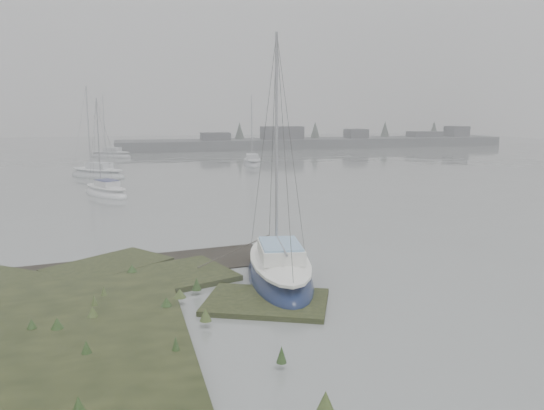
{
  "coord_description": "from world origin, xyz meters",
  "views": [
    {
      "loc": [
        -3.44,
        -14.7,
        5.58
      ],
      "look_at": [
        2.45,
        5.66,
        1.8
      ],
      "focal_mm": 35.0,
      "sensor_mm": 36.0,
      "label": 1
    }
  ],
  "objects": [
    {
      "name": "sailboat_far_b",
      "position": [
        9.79,
        38.38,
        0.24
      ],
      "size": [
        2.75,
        5.68,
        7.68
      ],
      "rotation": [
        0.0,
        0.0,
        -0.18
      ],
      "color": "#A9AEB3",
      "rests_on": "ground"
    },
    {
      "name": "sailboat_white",
      "position": [
        -4.38,
        21.86,
        0.21
      ],
      "size": [
        3.76,
        5.08,
        6.93
      ],
      "rotation": [
        0.0,
        0.0,
        0.5
      ],
      "color": "white",
      "rests_on": "ground"
    },
    {
      "name": "sailboat_main",
      "position": [
        1.5,
        1.48,
        0.27
      ],
      "size": [
        3.0,
        6.42,
        8.72
      ],
      "rotation": [
        0.0,
        0.0,
        -0.16
      ],
      "color": "#0E1A3D",
      "rests_on": "ground"
    },
    {
      "name": "sailboat_far_c",
      "position": [
        -4.37,
        52.33,
        0.25
      ],
      "size": [
        5.64,
        4.76,
        7.93
      ],
      "rotation": [
        0.0,
        0.0,
        0.95
      ],
      "color": "#B8BDC2",
      "rests_on": "ground"
    },
    {
      "name": "far_shoreline",
      "position": [
        26.84,
        61.9,
        0.85
      ],
      "size": [
        60.0,
        8.0,
        4.15
      ],
      "color": "#4C4F51",
      "rests_on": "ground"
    },
    {
      "name": "sailboat_far_a",
      "position": [
        -5.24,
        32.3,
        0.25
      ],
      "size": [
        5.54,
        5.38,
        8.21
      ],
      "rotation": [
        0.0,
        0.0,
        0.82
      ],
      "color": "silver",
      "rests_on": "ground"
    },
    {
      "name": "ground",
      "position": [
        0.0,
        30.0,
        0.0
      ],
      "size": [
        160.0,
        160.0,
        0.0
      ],
      "primitive_type": "plane",
      "color": "slate",
      "rests_on": "ground"
    }
  ]
}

